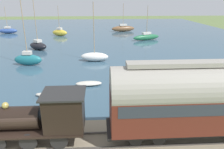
{
  "coord_description": "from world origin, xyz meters",
  "views": [
    {
      "loc": [
        -9.37,
        -4.58,
        8.42
      ],
      "look_at": [
        9.41,
        -5.7,
        1.79
      ],
      "focal_mm": 35.0,
      "sensor_mm": 36.0,
      "label": 1
    }
  ],
  "objects_px": {
    "passenger_coach": "(200,98)",
    "sailboat_blue": "(8,31)",
    "sailboat_green": "(146,37)",
    "sailboat_brown": "(123,28)",
    "rowboat_off_pier": "(89,83)",
    "steam_locomotive": "(38,116)",
    "sailboat_teal": "(28,59)",
    "sailboat_white": "(95,56)",
    "rowboat_far_out": "(120,98)",
    "sailboat_yellow": "(60,32)",
    "rowboat_mid_harbor": "(51,95)",
    "sailboat_black": "(38,45)"
  },
  "relations": [
    {
      "from": "passenger_coach",
      "to": "sailboat_blue",
      "type": "xyz_separation_m",
      "value": [
        45.71,
        28.28,
        -2.45
      ]
    },
    {
      "from": "sailboat_green",
      "to": "sailboat_blue",
      "type": "bearing_deg",
      "value": 49.67
    },
    {
      "from": "sailboat_brown",
      "to": "rowboat_off_pier",
      "type": "height_order",
      "value": "sailboat_brown"
    },
    {
      "from": "sailboat_brown",
      "to": "sailboat_blue",
      "type": "bearing_deg",
      "value": 82.7
    },
    {
      "from": "steam_locomotive",
      "to": "sailboat_teal",
      "type": "bearing_deg",
      "value": 18.66
    },
    {
      "from": "sailboat_white",
      "to": "sailboat_brown",
      "type": "distance_m",
      "value": 28.93
    },
    {
      "from": "sailboat_blue",
      "to": "rowboat_off_pier",
      "type": "distance_m",
      "value": 41.82
    },
    {
      "from": "sailboat_green",
      "to": "rowboat_far_out",
      "type": "height_order",
      "value": "sailboat_green"
    },
    {
      "from": "sailboat_blue",
      "to": "rowboat_far_out",
      "type": "xyz_separation_m",
      "value": [
        -39.4,
        -24.41,
        -0.5
      ]
    },
    {
      "from": "passenger_coach",
      "to": "sailboat_yellow",
      "type": "distance_m",
      "value": 43.79
    },
    {
      "from": "passenger_coach",
      "to": "sailboat_green",
      "type": "height_order",
      "value": "sailboat_green"
    },
    {
      "from": "sailboat_yellow",
      "to": "rowboat_off_pier",
      "type": "relative_size",
      "value": 2.53
    },
    {
      "from": "sailboat_blue",
      "to": "rowboat_mid_harbor",
      "type": "bearing_deg",
      "value": -155.04
    },
    {
      "from": "rowboat_mid_harbor",
      "to": "rowboat_far_out",
      "type": "distance_m",
      "value": 6.16
    },
    {
      "from": "sailboat_white",
      "to": "sailboat_black",
      "type": "bearing_deg",
      "value": 57.27
    },
    {
      "from": "sailboat_green",
      "to": "sailboat_teal",
      "type": "distance_m",
      "value": 25.66
    },
    {
      "from": "sailboat_green",
      "to": "rowboat_mid_harbor",
      "type": "bearing_deg",
      "value": 131.03
    },
    {
      "from": "steam_locomotive",
      "to": "passenger_coach",
      "type": "distance_m",
      "value": 9.11
    },
    {
      "from": "sailboat_blue",
      "to": "rowboat_mid_harbor",
      "type": "distance_m",
      "value": 42.6
    },
    {
      "from": "steam_locomotive",
      "to": "sailboat_white",
      "type": "xyz_separation_m",
      "value": [
        18.99,
        -2.79,
        -1.64
      ]
    },
    {
      "from": "sailboat_black",
      "to": "rowboat_off_pier",
      "type": "relative_size",
      "value": 3.67
    },
    {
      "from": "sailboat_teal",
      "to": "rowboat_far_out",
      "type": "bearing_deg",
      "value": -129.79
    },
    {
      "from": "sailboat_teal",
      "to": "rowboat_off_pier",
      "type": "bearing_deg",
      "value": -127.34
    },
    {
      "from": "sailboat_green",
      "to": "rowboat_off_pier",
      "type": "height_order",
      "value": "sailboat_green"
    },
    {
      "from": "sailboat_teal",
      "to": "rowboat_far_out",
      "type": "xyz_separation_m",
      "value": [
        -11.2,
        -11.1,
        -0.65
      ]
    },
    {
      "from": "passenger_coach",
      "to": "steam_locomotive",
      "type": "bearing_deg",
      "value": 90.0
    },
    {
      "from": "sailboat_white",
      "to": "sailboat_teal",
      "type": "bearing_deg",
      "value": 105.1
    },
    {
      "from": "sailboat_blue",
      "to": "sailboat_yellow",
      "type": "relative_size",
      "value": 0.95
    },
    {
      "from": "sailboat_blue",
      "to": "rowboat_far_out",
      "type": "height_order",
      "value": "sailboat_blue"
    },
    {
      "from": "sailboat_black",
      "to": "rowboat_mid_harbor",
      "type": "distance_m",
      "value": 20.34
    },
    {
      "from": "sailboat_white",
      "to": "sailboat_blue",
      "type": "bearing_deg",
      "value": 44.98
    },
    {
      "from": "sailboat_teal",
      "to": "sailboat_blue",
      "type": "bearing_deg",
      "value": 30.71
    },
    {
      "from": "sailboat_green",
      "to": "rowboat_off_pier",
      "type": "distance_m",
      "value": 26.92
    },
    {
      "from": "steam_locomotive",
      "to": "rowboat_far_out",
      "type": "xyz_separation_m",
      "value": [
        6.31,
        -5.19,
        -2.09
      ]
    },
    {
      "from": "steam_locomotive",
      "to": "sailboat_white",
      "type": "bearing_deg",
      "value": -8.37
    },
    {
      "from": "sailboat_black",
      "to": "rowboat_far_out",
      "type": "distance_m",
      "value": 23.71
    },
    {
      "from": "rowboat_far_out",
      "to": "sailboat_brown",
      "type": "bearing_deg",
      "value": -57.35
    },
    {
      "from": "passenger_coach",
      "to": "sailboat_brown",
      "type": "xyz_separation_m",
      "value": [
        47.04,
        -0.77,
        -2.33
      ]
    },
    {
      "from": "steam_locomotive",
      "to": "rowboat_mid_harbor",
      "type": "height_order",
      "value": "steam_locomotive"
    },
    {
      "from": "sailboat_teal",
      "to": "rowboat_mid_harbor",
      "type": "height_order",
      "value": "sailboat_teal"
    },
    {
      "from": "sailboat_black",
      "to": "sailboat_yellow",
      "type": "xyz_separation_m",
      "value": [
        14.49,
        -1.28,
        0.04
      ]
    },
    {
      "from": "sailboat_black",
      "to": "passenger_coach",
      "type": "bearing_deg",
      "value": -114.29
    },
    {
      "from": "sailboat_white",
      "to": "sailboat_green",
      "type": "bearing_deg",
      "value": -28.97
    },
    {
      "from": "sailboat_white",
      "to": "steam_locomotive",
      "type": "bearing_deg",
      "value": 177.14
    },
    {
      "from": "sailboat_white",
      "to": "rowboat_far_out",
      "type": "relative_size",
      "value": 3.93
    },
    {
      "from": "passenger_coach",
      "to": "sailboat_black",
      "type": "xyz_separation_m",
      "value": [
        26.67,
        16.03,
        -2.39
      ]
    },
    {
      "from": "sailboat_brown",
      "to": "sailboat_black",
      "type": "bearing_deg",
      "value": 130.57
    },
    {
      "from": "steam_locomotive",
      "to": "passenger_coach",
      "type": "xyz_separation_m",
      "value": [
        -0.0,
        -9.07,
        0.85
      ]
    },
    {
      "from": "sailboat_yellow",
      "to": "sailboat_black",
      "type": "bearing_deg",
      "value": -162.44
    },
    {
      "from": "sailboat_blue",
      "to": "rowboat_mid_harbor",
      "type": "relative_size",
      "value": 2.07
    }
  ]
}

